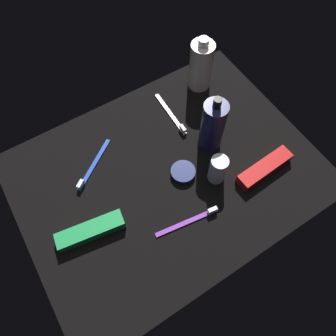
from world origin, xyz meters
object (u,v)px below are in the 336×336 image
Objects in this scene: deodorant_stick at (218,169)px; toothbrush_blue at (92,167)px; toothbrush_white at (172,116)px; toothpaste_box_red at (264,168)px; toothpaste_box_green at (91,231)px; bodywash_bottle at (201,65)px; cream_tin_left at (183,172)px; toothbrush_purple at (191,220)px; lotion_bottle at (212,126)px.

deodorant_stick is 35.80cm from toothbrush_blue.
toothbrush_blue is (28.44, -21.36, -4.10)cm from deodorant_stick.
toothpaste_box_red is at bearing 111.50° from toothbrush_white.
toothpaste_box_green is (37.90, 20.34, 0.99)cm from toothbrush_white.
toothbrush_blue is at bearing -36.91° from deodorant_stick.
bodywash_bottle is 35.06cm from cream_tin_left.
toothbrush_purple is 14.20cm from cream_tin_left.
toothpaste_box_green is (42.10, 6.24, -7.24)cm from lotion_bottle.
toothpaste_box_green reaches higher than toothbrush_blue.
cream_tin_left is (-21.13, 15.54, 0.28)cm from toothbrush_blue.
deodorant_stick is 0.53× the size of toothpaste_box_red.
lotion_bottle is 2.14× the size of deodorant_stick.
deodorant_stick is at bearing 143.09° from toothbrush_blue.
toothpaste_box_red is (2.93, 36.87, -6.78)cm from bodywash_bottle.
lotion_bottle reaches higher than toothbrush_purple.
deodorant_stick is 0.52× the size of toothbrush_white.
toothbrush_purple is 1.02× the size of toothpaste_box_green.
toothbrush_white is 2.55× the size of cream_tin_left.
toothbrush_blue and toothbrush_purple have the same top height.
toothbrush_white is (14.81, 6.71, -7.77)cm from bodywash_bottle.
lotion_bottle is 26.65cm from toothbrush_purple.
toothbrush_white is 32.43cm from toothpaste_box_red.
toothpaste_box_red is (-12.79, 5.70, -3.10)cm from deodorant_stick.
lotion_bottle is at bearing -136.62° from toothbrush_purple.
toothpaste_box_green is 2.49× the size of cream_tin_left.
deodorant_stick reaches higher than cream_tin_left.
bodywash_bottle is at bearing -155.62° from toothbrush_white.
toothbrush_blue is 0.87× the size of toothpaste_box_red.
deodorant_stick is 10.09cm from cream_tin_left.
toothpaste_box_green reaches higher than cream_tin_left.
deodorant_stick is at bearing -27.24° from toothpaste_box_red.
bodywash_bottle reaches higher than toothpaste_box_green.
toothpaste_box_red is 2.49× the size of cream_tin_left.
cream_tin_left is (-29.69, -1.70, -0.71)cm from toothpaste_box_green.
deodorant_stick is 0.52× the size of toothbrush_purple.
toothbrush_white is 1.02× the size of toothpaste_box_green.
toothbrush_purple is at bearing -0.27° from toothpaste_box_red.
deodorant_stick is at bearing -152.14° from toothbrush_purple.
cream_tin_left is at bearing 66.21° from toothbrush_white.
bodywash_bottle is 37.60cm from toothpaste_box_red.
bodywash_bottle is at bearing -143.61° from toothpaste_box_green.
cream_tin_left is at bearing -33.04° from toothpaste_box_red.
deodorant_stick is at bearing -177.13° from toothpaste_box_green.
toothbrush_white is 43.03cm from toothpaste_box_green.
toothbrush_blue is (33.53, -11.00, -8.23)cm from lotion_bottle.
deodorant_stick reaches higher than toothpaste_box_green.
toothbrush_purple is (14.23, 31.51, 0.00)cm from toothbrush_white.
toothbrush_purple is (18.42, 17.41, -8.23)cm from lotion_bottle.
toothpaste_box_red is (-11.88, 30.16, 0.99)cm from toothbrush_white.
lotion_bottle reaches higher than cream_tin_left.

